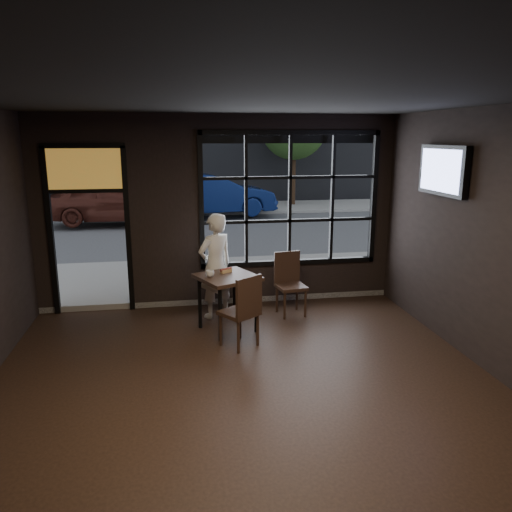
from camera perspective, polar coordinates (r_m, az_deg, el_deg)
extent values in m
cube|color=black|center=(5.58, -0.33, -17.22)|extent=(6.00, 7.00, 0.02)
cube|color=black|center=(4.81, -0.38, 17.94)|extent=(6.00, 7.00, 0.02)
cube|color=black|center=(8.53, 3.88, 6.48)|extent=(3.06, 0.12, 2.28)
cube|color=orange|center=(8.35, -18.99, 9.44)|extent=(1.20, 0.06, 0.70)
cube|color=#545456|center=(28.88, -8.04, 7.71)|extent=(60.00, 41.00, 0.04)
cube|color=#5B5956|center=(28.13, -8.52, 22.92)|extent=(28.00, 12.00, 15.00)
cube|color=black|center=(7.47, -3.25, -5.36)|extent=(1.05, 1.05, 0.85)
cube|color=black|center=(6.88, -1.96, -6.22)|extent=(0.62, 0.62, 1.03)
cube|color=black|center=(8.08, 4.05, -3.28)|extent=(0.50, 0.50, 1.02)
imported|color=silver|center=(7.92, -4.67, -1.14)|extent=(0.73, 0.66, 1.69)
imported|color=silver|center=(7.28, -5.28, -2.01)|extent=(0.17, 0.17, 0.10)
cube|color=black|center=(7.42, 20.60, 9.15)|extent=(0.13, 1.17, 0.68)
imported|color=#0B1B50|center=(17.78, -4.94, 6.94)|extent=(4.52, 2.08, 1.44)
imported|color=#4B1E15|center=(16.83, -15.87, 6.19)|extent=(4.43, 1.94, 1.48)
cylinder|color=#332114|center=(20.03, -16.69, 7.54)|extent=(0.17, 0.17, 1.90)
sphere|color=#315520|center=(19.94, -16.99, 11.97)|extent=(2.07, 2.07, 2.07)
cylinder|color=#332114|center=(20.73, 4.23, 9.03)|extent=(0.22, 0.22, 2.46)
sphere|color=#2F691A|center=(20.67, 4.33, 14.59)|extent=(2.69, 2.69, 2.69)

